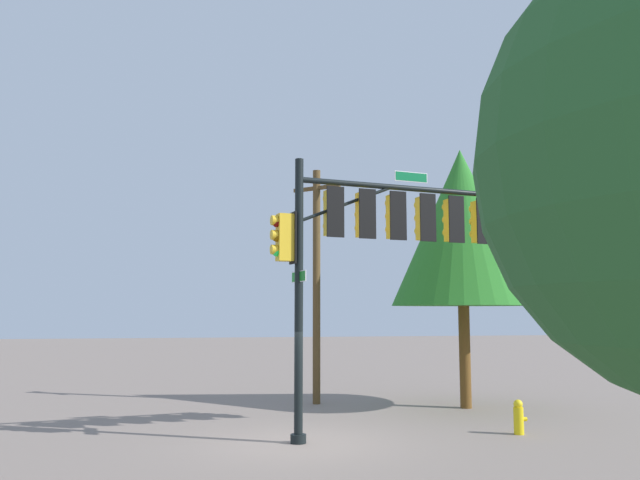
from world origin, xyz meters
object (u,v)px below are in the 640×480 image
signal_pole_assembly (378,231)px  utility_pole (317,280)px  fire_hydrant (519,417)px  tree_near (462,227)px

signal_pole_assembly → utility_pole: (-0.56, 5.60, -0.93)m
utility_pole → fire_hydrant: bearing=-56.5°
fire_hydrant → tree_near: (0.45, 4.23, 5.23)m
signal_pole_assembly → utility_pole: bearing=95.7°
signal_pole_assembly → tree_near: 5.49m
fire_hydrant → tree_near: tree_near is taller
utility_pole → tree_near: 5.00m
utility_pole → tree_near: (4.39, -1.73, 1.64)m
signal_pole_assembly → fire_hydrant: (3.38, -0.36, -4.53)m
fire_hydrant → tree_near: bearing=84.0°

